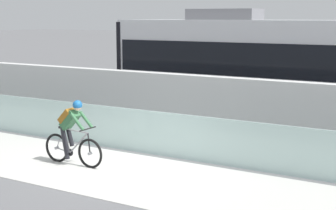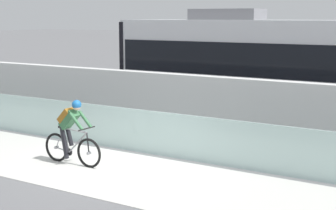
# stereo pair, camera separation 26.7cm
# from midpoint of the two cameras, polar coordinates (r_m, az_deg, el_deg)

# --- Properties ---
(ground_plane) EXTENTS (200.00, 200.00, 0.00)m
(ground_plane) POSITION_cam_midpoint_polar(r_m,az_deg,el_deg) (12.46, -7.20, -7.13)
(ground_plane) COLOR slate
(bike_path_deck) EXTENTS (32.00, 3.20, 0.01)m
(bike_path_deck) POSITION_cam_midpoint_polar(r_m,az_deg,el_deg) (12.46, -7.20, -7.10)
(bike_path_deck) COLOR silver
(bike_path_deck) RESTS_ON ground
(glass_parapet) EXTENTS (32.00, 0.05, 1.15)m
(glass_parapet) POSITION_cam_midpoint_polar(r_m,az_deg,el_deg) (13.77, -2.49, -2.98)
(glass_parapet) COLOR silver
(glass_parapet) RESTS_ON ground
(concrete_barrier_wall) EXTENTS (32.00, 0.36, 1.93)m
(concrete_barrier_wall) POSITION_cam_midpoint_polar(r_m,az_deg,el_deg) (15.20, 1.25, -0.29)
(concrete_barrier_wall) COLOR silver
(concrete_barrier_wall) RESTS_ON ground
(tram_rail_near) EXTENTS (32.00, 0.08, 0.01)m
(tram_rail_near) POSITION_cam_midpoint_polar(r_m,az_deg,el_deg) (17.54, 5.27, -2.19)
(tram_rail_near) COLOR #595654
(tram_rail_near) RESTS_ON ground
(tram_rail_far) EXTENTS (32.00, 0.08, 0.01)m
(tram_rail_far) POSITION_cam_midpoint_polar(r_m,az_deg,el_deg) (18.82, 7.18, -1.42)
(tram_rail_far) COLOR #595654
(tram_rail_far) RESTS_ON ground
(tram) EXTENTS (11.06, 2.54, 3.81)m
(tram) POSITION_cam_midpoint_polar(r_m,az_deg,el_deg) (17.26, 11.50, 3.82)
(tram) COLOR silver
(tram) RESTS_ON ground
(cyclist_on_bike) EXTENTS (1.77, 0.58, 1.61)m
(cyclist_on_bike) POSITION_cam_midpoint_polar(r_m,az_deg,el_deg) (12.91, -10.90, -2.97)
(cyclist_on_bike) COLOR black
(cyclist_on_bike) RESTS_ON ground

